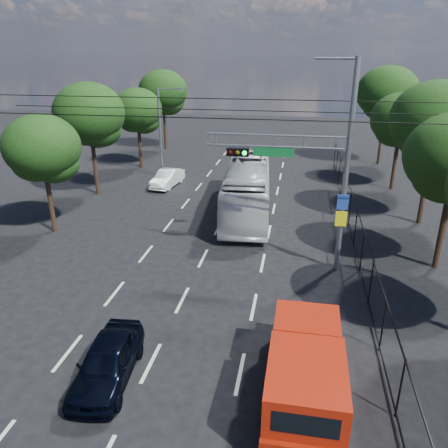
% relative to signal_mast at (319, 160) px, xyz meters
% --- Properties ---
extents(ground, '(120.00, 120.00, 0.00)m').
position_rel_signal_mast_xyz_m(ground, '(-5.28, -7.99, -5.24)').
color(ground, black).
rests_on(ground, ground).
extents(lane_markings, '(6.12, 38.00, 0.01)m').
position_rel_signal_mast_xyz_m(lane_markings, '(-5.28, 6.01, -5.24)').
color(lane_markings, beige).
rests_on(lane_markings, ground).
extents(signal_mast, '(6.43, 0.39, 9.50)m').
position_rel_signal_mast_xyz_m(signal_mast, '(0.00, 0.00, 0.00)').
color(signal_mast, slate).
rests_on(signal_mast, ground).
extents(streetlight_left, '(2.09, 0.22, 7.08)m').
position_rel_signal_mast_xyz_m(streetlight_left, '(-11.62, 14.01, -1.30)').
color(streetlight_left, slate).
rests_on(streetlight_left, ground).
extents(utility_wires, '(22.00, 5.04, 0.74)m').
position_rel_signal_mast_xyz_m(utility_wires, '(-5.28, 0.84, 1.99)').
color(utility_wires, black).
rests_on(utility_wires, ground).
extents(fence_right, '(0.06, 34.03, 2.00)m').
position_rel_signal_mast_xyz_m(fence_right, '(2.32, 4.18, -4.21)').
color(fence_right, black).
rests_on(fence_right, ground).
extents(tree_right_c, '(5.10, 5.10, 8.29)m').
position_rel_signal_mast_xyz_m(tree_right_c, '(6.53, 7.03, 0.49)').
color(tree_right_c, black).
rests_on(tree_right_c, ground).
extents(tree_right_d, '(4.32, 4.32, 7.02)m').
position_rel_signal_mast_xyz_m(tree_right_d, '(6.13, 14.03, -0.39)').
color(tree_right_d, black).
rests_on(tree_right_d, ground).
extents(tree_right_e, '(5.28, 5.28, 8.58)m').
position_rel_signal_mast_xyz_m(tree_right_e, '(6.33, 22.03, 0.69)').
color(tree_right_e, black).
rests_on(tree_right_e, ground).
extents(tree_left_b, '(4.08, 4.08, 6.63)m').
position_rel_signal_mast_xyz_m(tree_left_b, '(-14.47, 2.03, -0.66)').
color(tree_left_b, black).
rests_on(tree_left_b, ground).
extents(tree_left_c, '(4.80, 4.80, 7.80)m').
position_rel_signal_mast_xyz_m(tree_left_c, '(-15.07, 9.03, 0.15)').
color(tree_left_c, black).
rests_on(tree_left_c, ground).
extents(tree_left_d, '(4.20, 4.20, 6.83)m').
position_rel_signal_mast_xyz_m(tree_left_d, '(-14.67, 17.03, -0.52)').
color(tree_left_d, black).
rests_on(tree_left_d, ground).
extents(tree_left_e, '(4.92, 4.92, 7.99)m').
position_rel_signal_mast_xyz_m(tree_left_e, '(-14.87, 25.03, 0.29)').
color(tree_left_e, black).
rests_on(tree_left_e, ground).
extents(red_pickup, '(2.20, 5.80, 2.14)m').
position_rel_signal_mast_xyz_m(red_pickup, '(-0.29, -8.79, -4.10)').
color(red_pickup, black).
rests_on(red_pickup, ground).
extents(navy_hatchback, '(1.90, 4.04, 1.33)m').
position_rel_signal_mast_xyz_m(navy_hatchback, '(-6.34, -8.94, -4.58)').
color(navy_hatchback, black).
rests_on(navy_hatchback, ground).
extents(white_bus, '(3.56, 11.53, 3.16)m').
position_rel_signal_mast_xyz_m(white_bus, '(-3.97, 7.19, -3.66)').
color(white_bus, silver).
rests_on(white_bus, ground).
extents(white_van, '(1.82, 3.99, 1.27)m').
position_rel_signal_mast_xyz_m(white_van, '(-10.66, 11.75, -4.61)').
color(white_van, white).
rests_on(white_van, ground).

